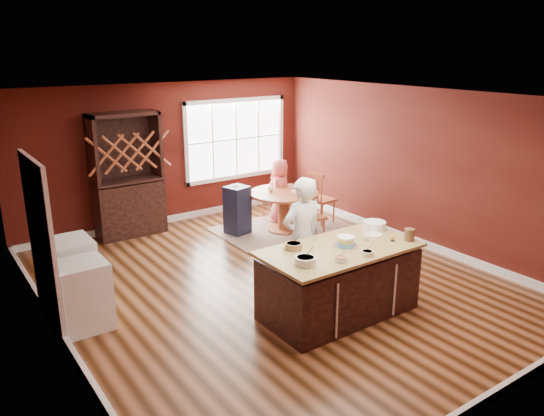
{
  "coord_description": "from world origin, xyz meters",
  "views": [
    {
      "loc": [
        -4.11,
        -5.85,
        3.35
      ],
      "look_at": [
        0.17,
        0.27,
        1.05
      ],
      "focal_mm": 35.0,
      "sensor_mm": 36.0,
      "label": 1
    }
  ],
  "objects_px": {
    "layer_cake": "(346,241)",
    "chair_north": "(274,196)",
    "chair_east": "(322,197)",
    "chair_south": "(311,215)",
    "dining_table": "(284,203)",
    "washer": "(83,295)",
    "baker": "(302,238)",
    "high_chair": "(237,209)",
    "hutch": "(127,175)",
    "seated_woman": "(280,191)",
    "dryer": "(68,274)",
    "toddler": "(239,191)",
    "kitchen_island": "(339,282)"
  },
  "relations": [
    {
      "from": "high_chair",
      "to": "dryer",
      "type": "height_order",
      "value": "same"
    },
    {
      "from": "hutch",
      "to": "dryer",
      "type": "distance_m",
      "value": 2.94
    },
    {
      "from": "kitchen_island",
      "to": "toddler",
      "type": "height_order",
      "value": "toddler"
    },
    {
      "from": "baker",
      "to": "layer_cake",
      "type": "bearing_deg",
      "value": 105.28
    },
    {
      "from": "seated_woman",
      "to": "dining_table",
      "type": "bearing_deg",
      "value": 30.11
    },
    {
      "from": "chair_south",
      "to": "toddler",
      "type": "distance_m",
      "value": 1.4
    },
    {
      "from": "layer_cake",
      "to": "chair_north",
      "type": "height_order",
      "value": "layer_cake"
    },
    {
      "from": "dining_table",
      "to": "seated_woman",
      "type": "xyz_separation_m",
      "value": [
        0.25,
        0.47,
        0.1
      ]
    },
    {
      "from": "layer_cake",
      "to": "chair_north",
      "type": "xyz_separation_m",
      "value": [
        1.56,
        3.79,
        -0.53
      ]
    },
    {
      "from": "baker",
      "to": "washer",
      "type": "height_order",
      "value": "baker"
    },
    {
      "from": "chair_east",
      "to": "chair_north",
      "type": "relative_size",
      "value": 1.16
    },
    {
      "from": "chair_east",
      "to": "washer",
      "type": "bearing_deg",
      "value": 99.25
    },
    {
      "from": "high_chair",
      "to": "hutch",
      "type": "height_order",
      "value": "hutch"
    },
    {
      "from": "kitchen_island",
      "to": "seated_woman",
      "type": "xyz_separation_m",
      "value": [
        1.59,
        3.5,
        0.19
      ]
    },
    {
      "from": "chair_north",
      "to": "seated_woman",
      "type": "bearing_deg",
      "value": 77.86
    },
    {
      "from": "chair_east",
      "to": "toddler",
      "type": "relative_size",
      "value": 4.04
    },
    {
      "from": "chair_north",
      "to": "hutch",
      "type": "xyz_separation_m",
      "value": [
        -2.74,
        0.69,
        0.67
      ]
    },
    {
      "from": "layer_cake",
      "to": "washer",
      "type": "bearing_deg",
      "value": 151.99
    },
    {
      "from": "layer_cake",
      "to": "chair_east",
      "type": "xyz_separation_m",
      "value": [
        2.13,
        2.96,
        -0.46
      ]
    },
    {
      "from": "seated_woman",
      "to": "high_chair",
      "type": "relative_size",
      "value": 1.35
    },
    {
      "from": "chair_south",
      "to": "washer",
      "type": "bearing_deg",
      "value": -168.32
    },
    {
      "from": "layer_cake",
      "to": "high_chair",
      "type": "height_order",
      "value": "layer_cake"
    },
    {
      "from": "baker",
      "to": "chair_north",
      "type": "xyz_separation_m",
      "value": [
        1.71,
        3.1,
        -0.4
      ]
    },
    {
      "from": "layer_cake",
      "to": "hutch",
      "type": "distance_m",
      "value": 4.63
    },
    {
      "from": "dining_table",
      "to": "chair_north",
      "type": "xyz_separation_m",
      "value": [
        0.31,
        0.77,
        -0.08
      ]
    },
    {
      "from": "chair_south",
      "to": "seated_woman",
      "type": "relative_size",
      "value": 0.81
    },
    {
      "from": "dining_table",
      "to": "chair_south",
      "type": "distance_m",
      "value": 0.78
    },
    {
      "from": "baker",
      "to": "hutch",
      "type": "height_order",
      "value": "hutch"
    },
    {
      "from": "chair_north",
      "to": "dryer",
      "type": "relative_size",
      "value": 0.96
    },
    {
      "from": "hutch",
      "to": "washer",
      "type": "xyz_separation_m",
      "value": [
        -1.71,
        -2.94,
        -0.69
      ]
    },
    {
      "from": "baker",
      "to": "chair_north",
      "type": "distance_m",
      "value": 3.56
    },
    {
      "from": "high_chair",
      "to": "hutch",
      "type": "xyz_separation_m",
      "value": [
        -1.63,
        1.09,
        0.65
      ]
    },
    {
      "from": "layer_cake",
      "to": "chair_east",
      "type": "height_order",
      "value": "chair_east"
    },
    {
      "from": "chair_south",
      "to": "dining_table",
      "type": "bearing_deg",
      "value": 93.7
    },
    {
      "from": "hutch",
      "to": "chair_east",
      "type": "bearing_deg",
      "value": -24.6
    },
    {
      "from": "toddler",
      "to": "washer",
      "type": "height_order",
      "value": "toddler"
    },
    {
      "from": "kitchen_island",
      "to": "high_chair",
      "type": "bearing_deg",
      "value": 80.85
    },
    {
      "from": "toddler",
      "to": "hutch",
      "type": "height_order",
      "value": "hutch"
    },
    {
      "from": "dining_table",
      "to": "washer",
      "type": "relative_size",
      "value": 1.5
    },
    {
      "from": "washer",
      "to": "high_chair",
      "type": "bearing_deg",
      "value": 28.99
    },
    {
      "from": "chair_south",
      "to": "dryer",
      "type": "distance_m",
      "value": 4.16
    },
    {
      "from": "dining_table",
      "to": "seated_woman",
      "type": "bearing_deg",
      "value": 62.36
    },
    {
      "from": "seated_woman",
      "to": "high_chair",
      "type": "height_order",
      "value": "seated_woman"
    },
    {
      "from": "dining_table",
      "to": "washer",
      "type": "height_order",
      "value": "washer"
    },
    {
      "from": "dining_table",
      "to": "chair_east",
      "type": "distance_m",
      "value": 0.88
    },
    {
      "from": "high_chair",
      "to": "washer",
      "type": "bearing_deg",
      "value": -164.47
    },
    {
      "from": "baker",
      "to": "chair_east",
      "type": "distance_m",
      "value": 3.23
    },
    {
      "from": "chair_east",
      "to": "chair_north",
      "type": "bearing_deg",
      "value": 27.89
    },
    {
      "from": "toddler",
      "to": "dryer",
      "type": "xyz_separation_m",
      "value": [
        -3.38,
        -1.2,
        -0.34
      ]
    },
    {
      "from": "chair_south",
      "to": "hutch",
      "type": "relative_size",
      "value": 0.46
    }
  ]
}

